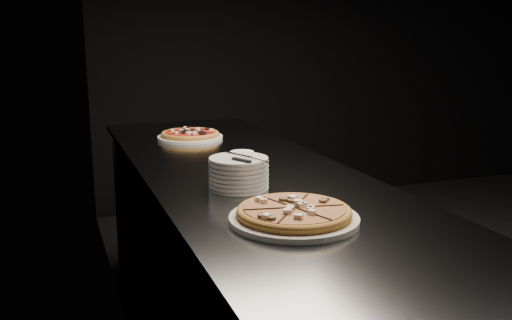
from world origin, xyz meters
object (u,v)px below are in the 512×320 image
object	(u,v)px
pizza_tomato	(190,135)
cutlery	(242,158)
pizza_mushroom	(294,214)
counter	(249,290)
plate_stack	(239,173)
ramekin	(242,161)

from	to	relation	value
pizza_tomato	cutlery	world-z (taller)	cutlery
cutlery	pizza_mushroom	bearing A→B (deg)	-113.20
counter	plate_stack	world-z (taller)	plate_stack
cutlery	pizza_tomato	bearing A→B (deg)	60.12
cutlery	ramekin	size ratio (longest dim) A/B	2.35
ramekin	pizza_mushroom	bearing A→B (deg)	-94.85
counter	ramekin	size ratio (longest dim) A/B	28.91
ramekin	counter	bearing A→B (deg)	-4.68
pizza_mushroom	cutlery	size ratio (longest dim) A/B	1.79
cutlery	counter	bearing A→B (deg)	38.73
ramekin	pizza_tomato	bearing A→B (deg)	91.80
pizza_mushroom	pizza_tomato	size ratio (longest dim) A/B	1.02
plate_stack	ramekin	bearing A→B (deg)	68.35
cutlery	ramekin	xyz separation A→B (m)	(0.07, 0.21, -0.06)
pizza_mushroom	cutlery	distance (m)	0.36
pizza_tomato	plate_stack	bearing A→B (deg)	-93.64
counter	plate_stack	bearing A→B (deg)	-117.86
pizza_tomato	ramekin	distance (m)	0.68
pizza_tomato	counter	bearing A→B (deg)	-86.15
counter	cutlery	bearing A→B (deg)	-114.49
pizza_tomato	plate_stack	distance (m)	0.88
pizza_mushroom	ramekin	distance (m)	0.56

